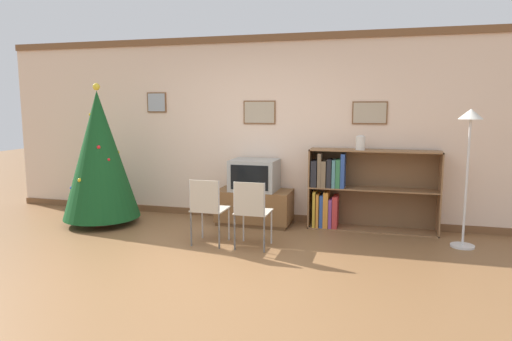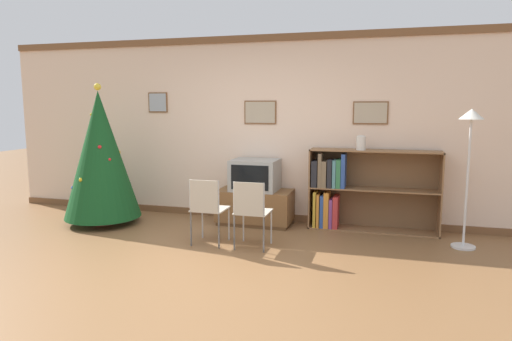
{
  "view_description": "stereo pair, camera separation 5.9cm",
  "coord_description": "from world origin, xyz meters",
  "px_view_note": "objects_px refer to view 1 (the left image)",
  "views": [
    {
      "loc": [
        1.75,
        -4.15,
        1.69
      ],
      "look_at": [
        0.26,
        1.29,
        0.89
      ],
      "focal_mm": 32.0,
      "sensor_mm": 36.0,
      "label": 1
    },
    {
      "loc": [
        1.81,
        -4.13,
        1.69
      ],
      "look_at": [
        0.26,
        1.29,
        0.89
      ],
      "focal_mm": 32.0,
      "sensor_mm": 36.0,
      "label": 2
    }
  ],
  "objects_px": {
    "bookshelf": "(349,190)",
    "vase": "(360,143)",
    "folding_chair_left": "(207,207)",
    "folding_chair_right": "(251,210)",
    "christmas_tree": "(100,155)",
    "television": "(254,175)",
    "standing_lamp": "(469,142)",
    "tv_console": "(254,207)"
  },
  "relations": [
    {
      "from": "folding_chair_left",
      "to": "folding_chair_right",
      "type": "relative_size",
      "value": 1.0
    },
    {
      "from": "standing_lamp",
      "to": "christmas_tree",
      "type": "bearing_deg",
      "value": -177.83
    },
    {
      "from": "television",
      "to": "bookshelf",
      "type": "bearing_deg",
      "value": 4.76
    },
    {
      "from": "christmas_tree",
      "to": "tv_console",
      "type": "xyz_separation_m",
      "value": [
        2.13,
        0.57,
        -0.75
      ]
    },
    {
      "from": "christmas_tree",
      "to": "tv_console",
      "type": "height_order",
      "value": "christmas_tree"
    },
    {
      "from": "tv_console",
      "to": "bookshelf",
      "type": "bearing_deg",
      "value": 4.65
    },
    {
      "from": "television",
      "to": "bookshelf",
      "type": "xyz_separation_m",
      "value": [
        1.33,
        0.11,
        -0.17
      ]
    },
    {
      "from": "standing_lamp",
      "to": "bookshelf",
      "type": "bearing_deg",
      "value": 160.41
    },
    {
      "from": "tv_console",
      "to": "folding_chair_right",
      "type": "relative_size",
      "value": 1.29
    },
    {
      "from": "tv_console",
      "to": "television",
      "type": "bearing_deg",
      "value": -90.0
    },
    {
      "from": "christmas_tree",
      "to": "television",
      "type": "bearing_deg",
      "value": 15.0
    },
    {
      "from": "folding_chair_right",
      "to": "standing_lamp",
      "type": "xyz_separation_m",
      "value": [
        2.44,
        0.74,
        0.8
      ]
    },
    {
      "from": "folding_chair_right",
      "to": "bookshelf",
      "type": "xyz_separation_m",
      "value": [
        1.05,
        1.24,
        0.07
      ]
    },
    {
      "from": "folding_chair_left",
      "to": "bookshelf",
      "type": "relative_size",
      "value": 0.48
    },
    {
      "from": "christmas_tree",
      "to": "vase",
      "type": "xyz_separation_m",
      "value": [
        3.58,
        0.63,
        0.21
      ]
    },
    {
      "from": "tv_console",
      "to": "folding_chair_left",
      "type": "bearing_deg",
      "value": -103.75
    },
    {
      "from": "vase",
      "to": "standing_lamp",
      "type": "bearing_deg",
      "value": -19.47
    },
    {
      "from": "bookshelf",
      "to": "folding_chair_left",
      "type": "bearing_deg",
      "value": -142.28
    },
    {
      "from": "christmas_tree",
      "to": "television",
      "type": "xyz_separation_m",
      "value": [
        2.13,
        0.57,
        -0.28
      ]
    },
    {
      "from": "television",
      "to": "vase",
      "type": "height_order",
      "value": "vase"
    },
    {
      "from": "standing_lamp",
      "to": "folding_chair_right",
      "type": "bearing_deg",
      "value": -163.07
    },
    {
      "from": "christmas_tree",
      "to": "folding_chair_right",
      "type": "xyz_separation_m",
      "value": [
        2.4,
        -0.56,
        -0.52
      ]
    },
    {
      "from": "television",
      "to": "folding_chair_left",
      "type": "height_order",
      "value": "television"
    },
    {
      "from": "christmas_tree",
      "to": "vase",
      "type": "relative_size",
      "value": 10.31
    },
    {
      "from": "bookshelf",
      "to": "vase",
      "type": "xyz_separation_m",
      "value": [
        0.13,
        -0.05,
        0.66
      ]
    },
    {
      "from": "tv_console",
      "to": "television",
      "type": "xyz_separation_m",
      "value": [
        0.0,
        -0.0,
        0.47
      ]
    },
    {
      "from": "folding_chair_left",
      "to": "standing_lamp",
      "type": "height_order",
      "value": "standing_lamp"
    },
    {
      "from": "television",
      "to": "standing_lamp",
      "type": "distance_m",
      "value": 2.8
    },
    {
      "from": "vase",
      "to": "television",
      "type": "bearing_deg",
      "value": -177.62
    },
    {
      "from": "vase",
      "to": "standing_lamp",
      "type": "height_order",
      "value": "standing_lamp"
    },
    {
      "from": "television",
      "to": "folding_chair_right",
      "type": "bearing_deg",
      "value": -76.22
    },
    {
      "from": "folding_chair_right",
      "to": "bookshelf",
      "type": "relative_size",
      "value": 0.48
    },
    {
      "from": "television",
      "to": "standing_lamp",
      "type": "bearing_deg",
      "value": -8.07
    },
    {
      "from": "christmas_tree",
      "to": "tv_console",
      "type": "distance_m",
      "value": 2.32
    },
    {
      "from": "christmas_tree",
      "to": "folding_chair_left",
      "type": "xyz_separation_m",
      "value": [
        1.85,
        -0.56,
        -0.52
      ]
    },
    {
      "from": "bookshelf",
      "to": "tv_console",
      "type": "bearing_deg",
      "value": -175.35
    },
    {
      "from": "television",
      "to": "standing_lamp",
      "type": "height_order",
      "value": "standing_lamp"
    },
    {
      "from": "vase",
      "to": "christmas_tree",
      "type": "bearing_deg",
      "value": -170.03
    },
    {
      "from": "tv_console",
      "to": "standing_lamp",
      "type": "bearing_deg",
      "value": -8.12
    },
    {
      "from": "tv_console",
      "to": "vase",
      "type": "height_order",
      "value": "vase"
    },
    {
      "from": "folding_chair_left",
      "to": "folding_chair_right",
      "type": "distance_m",
      "value": 0.55
    },
    {
      "from": "christmas_tree",
      "to": "bookshelf",
      "type": "relative_size",
      "value": 1.16
    }
  ]
}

